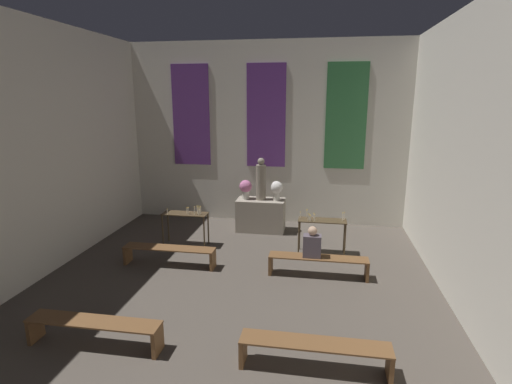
{
  "coord_description": "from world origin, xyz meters",
  "views": [
    {
      "loc": [
        1.59,
        -0.12,
        3.58
      ],
      "look_at": [
        0.0,
        9.38,
        1.27
      ],
      "focal_mm": 28.0,
      "sensor_mm": 36.0,
      "label": 1
    }
  ],
  "objects_px": {
    "pew_second_right": "(315,350)",
    "pew_back_left": "(169,252)",
    "altar": "(261,215)",
    "flower_vase_left": "(246,188)",
    "statue": "(261,181)",
    "candle_rack_left": "(186,218)",
    "pew_second_left": "(94,327)",
    "flower_vase_right": "(276,189)",
    "pew_back_right": "(318,262)",
    "candle_rack_right": "(322,225)",
    "person_seated": "(312,244)"
  },
  "relations": [
    {
      "from": "altar",
      "to": "flower_vase_right",
      "type": "distance_m",
      "value": 0.85
    },
    {
      "from": "candle_rack_right",
      "to": "pew_back_left",
      "type": "distance_m",
      "value": 3.48
    },
    {
      "from": "pew_back_left",
      "to": "person_seated",
      "type": "relative_size",
      "value": 3.13
    },
    {
      "from": "pew_second_right",
      "to": "pew_back_right",
      "type": "xyz_separation_m",
      "value": [
        0.0,
        2.93,
        0.0
      ]
    },
    {
      "from": "statue",
      "to": "flower_vase_left",
      "type": "relative_size",
      "value": 2.19
    },
    {
      "from": "pew_second_left",
      "to": "pew_second_right",
      "type": "xyz_separation_m",
      "value": [
        3.18,
        0.0,
        0.0
      ]
    },
    {
      "from": "altar",
      "to": "statue",
      "type": "relative_size",
      "value": 1.14
    },
    {
      "from": "flower_vase_right",
      "to": "pew_back_right",
      "type": "xyz_separation_m",
      "value": [
        1.17,
        -2.65,
        -0.87
      ]
    },
    {
      "from": "pew_back_left",
      "to": "pew_second_left",
      "type": "bearing_deg",
      "value": -90.0
    },
    {
      "from": "pew_second_right",
      "to": "pew_back_left",
      "type": "height_order",
      "value": "same"
    },
    {
      "from": "pew_second_left",
      "to": "flower_vase_left",
      "type": "bearing_deg",
      "value": 78.16
    },
    {
      "from": "statue",
      "to": "pew_back_right",
      "type": "distance_m",
      "value": 3.28
    },
    {
      "from": "flower_vase_right",
      "to": "pew_second_left",
      "type": "bearing_deg",
      "value": -109.78
    },
    {
      "from": "pew_second_right",
      "to": "flower_vase_right",
      "type": "bearing_deg",
      "value": 101.84
    },
    {
      "from": "pew_back_right",
      "to": "pew_second_left",
      "type": "bearing_deg",
      "value": -137.35
    },
    {
      "from": "altar",
      "to": "pew_second_right",
      "type": "relative_size",
      "value": 0.64
    },
    {
      "from": "pew_second_right",
      "to": "person_seated",
      "type": "bearing_deg",
      "value": 92.56
    },
    {
      "from": "flower_vase_left",
      "to": "flower_vase_right",
      "type": "xyz_separation_m",
      "value": [
        0.84,
        0.0,
        0.0
      ]
    },
    {
      "from": "flower_vase_right",
      "to": "pew_back_left",
      "type": "relative_size",
      "value": 0.26
    },
    {
      "from": "altar",
      "to": "candle_rack_left",
      "type": "distance_m",
      "value": 2.18
    },
    {
      "from": "flower_vase_left",
      "to": "pew_second_left",
      "type": "xyz_separation_m",
      "value": [
        -1.17,
        -5.58,
        -0.87
      ]
    },
    {
      "from": "candle_rack_right",
      "to": "pew_back_left",
      "type": "height_order",
      "value": "candle_rack_right"
    },
    {
      "from": "candle_rack_right",
      "to": "person_seated",
      "type": "relative_size",
      "value": 1.72
    },
    {
      "from": "flower_vase_left",
      "to": "candle_rack_right",
      "type": "height_order",
      "value": "flower_vase_left"
    },
    {
      "from": "flower_vase_left",
      "to": "flower_vase_right",
      "type": "distance_m",
      "value": 0.84
    },
    {
      "from": "altar",
      "to": "pew_second_left",
      "type": "relative_size",
      "value": 0.64
    },
    {
      "from": "candle_rack_left",
      "to": "pew_second_left",
      "type": "relative_size",
      "value": 0.55
    },
    {
      "from": "candle_rack_left",
      "to": "pew_back_right",
      "type": "relative_size",
      "value": 0.55
    },
    {
      "from": "flower_vase_left",
      "to": "pew_back_right",
      "type": "xyz_separation_m",
      "value": [
        2.01,
        -2.65,
        -0.87
      ]
    },
    {
      "from": "pew_back_right",
      "to": "altar",
      "type": "bearing_deg",
      "value": 120.9
    },
    {
      "from": "candle_rack_left",
      "to": "flower_vase_right",
      "type": "bearing_deg",
      "value": 34.42
    },
    {
      "from": "pew_back_left",
      "to": "candle_rack_right",
      "type": "bearing_deg",
      "value": 21.11
    },
    {
      "from": "altar",
      "to": "flower_vase_left",
      "type": "relative_size",
      "value": 2.49
    },
    {
      "from": "pew_second_right",
      "to": "pew_back_right",
      "type": "distance_m",
      "value": 2.93
    },
    {
      "from": "pew_back_left",
      "to": "flower_vase_left",
      "type": "bearing_deg",
      "value": 66.21
    },
    {
      "from": "altar",
      "to": "pew_second_right",
      "type": "bearing_deg",
      "value": -74.11
    },
    {
      "from": "flower_vase_left",
      "to": "flower_vase_right",
      "type": "relative_size",
      "value": 1.0
    },
    {
      "from": "person_seated",
      "to": "pew_second_left",
      "type": "bearing_deg",
      "value": -136.15
    },
    {
      "from": "statue",
      "to": "pew_back_left",
      "type": "distance_m",
      "value": 3.28
    },
    {
      "from": "candle_rack_right",
      "to": "pew_back_right",
      "type": "xyz_separation_m",
      "value": [
        -0.05,
        -1.25,
        -0.38
      ]
    },
    {
      "from": "candle_rack_right",
      "to": "pew_back_left",
      "type": "xyz_separation_m",
      "value": [
        -3.23,
        -1.25,
        -0.38
      ]
    },
    {
      "from": "statue",
      "to": "candle_rack_right",
      "type": "distance_m",
      "value": 2.27
    },
    {
      "from": "altar",
      "to": "candle_rack_left",
      "type": "relative_size",
      "value": 1.17
    },
    {
      "from": "altar",
      "to": "person_seated",
      "type": "relative_size",
      "value": 2.01
    },
    {
      "from": "statue",
      "to": "person_seated",
      "type": "height_order",
      "value": "statue"
    },
    {
      "from": "candle_rack_left",
      "to": "candle_rack_right",
      "type": "bearing_deg",
      "value": 0.03
    },
    {
      "from": "altar",
      "to": "flower_vase_left",
      "type": "bearing_deg",
      "value": 180.0
    },
    {
      "from": "altar",
      "to": "candle_rack_left",
      "type": "height_order",
      "value": "candle_rack_left"
    },
    {
      "from": "candle_rack_right",
      "to": "pew_second_right",
      "type": "relative_size",
      "value": 0.55
    },
    {
      "from": "pew_second_left",
      "to": "candle_rack_right",
      "type": "bearing_deg",
      "value": 52.26
    }
  ]
}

